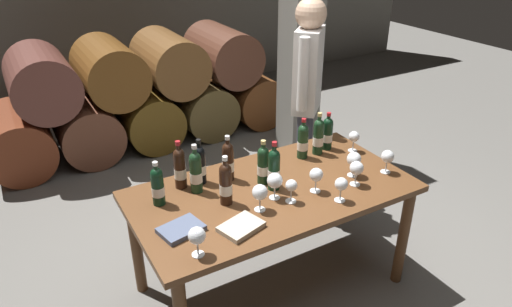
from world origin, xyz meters
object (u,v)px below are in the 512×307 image
leather_ledger (181,229)px  wine_glass_3 (354,137)px  wine_glass_8 (275,181)px  wine_glass_4 (316,175)px  wine_bottle_8 (318,136)px  wine_bottle_3 (158,186)px  wine_bottle_9 (263,165)px  wine_glass_9 (357,169)px  tasting_notebook (241,227)px  wine_bottle_10 (303,141)px  wine_glass_1 (341,185)px  wine_bottle_6 (200,164)px  wine_bottle_7 (228,161)px  wine_glass_2 (197,236)px  wine_bottle_0 (196,172)px  wine_glass_0 (260,193)px  dining_table (272,201)px  wine_glass_5 (291,186)px  wine_glass_6 (388,157)px  wine_bottle_2 (327,133)px  wine_glass_7 (354,160)px  wine_bottle_1 (180,168)px  wine_bottle_4 (274,169)px  sommelier_presenting (307,87)px

leather_ledger → wine_glass_3: bearing=-0.7°
wine_glass_8 → wine_glass_4: bearing=-13.3°
wine_bottle_8 → wine_bottle_3: bearing=-177.1°
wine_bottle_9 → wine_glass_9: size_ratio=1.81×
wine_bottle_9 → tasting_notebook: wine_bottle_9 is taller
wine_bottle_10 → wine_glass_1: wine_bottle_10 is taller
wine_bottle_6 → leather_ledger: wine_bottle_6 is taller
wine_bottle_7 → wine_glass_2: 0.73m
wine_glass_4 → wine_bottle_7: bearing=135.0°
wine_bottle_0 → wine_glass_2: (-0.23, -0.54, -0.02)m
wine_glass_0 → dining_table: bearing=41.0°
wine_glass_8 → wine_glass_5: bearing=-52.1°
wine_glass_5 → wine_glass_8: size_ratio=0.87×
wine_glass_3 → wine_glass_6: size_ratio=0.96×
tasting_notebook → wine_glass_0: bearing=14.0°
dining_table → wine_bottle_2: (0.62, 0.27, 0.21)m
wine_bottle_6 → wine_glass_3: (1.09, -0.14, -0.02)m
wine_glass_7 → tasting_notebook: wine_glass_7 is taller
wine_bottle_8 → wine_glass_2: 1.29m
wine_bottle_6 → wine_glass_0: bearing=-69.8°
wine_bottle_10 → tasting_notebook: 0.91m
wine_glass_4 → wine_bottle_1: bearing=146.4°
wine_bottle_4 → sommelier_presenting: bearing=44.5°
wine_glass_3 → wine_glass_5: (-0.73, -0.32, -0.00)m
wine_bottle_2 → wine_bottle_3: bearing=-176.1°
wine_bottle_8 → sommelier_presenting: sommelier_presenting is taller
wine_glass_3 → sommelier_presenting: (0.02, 0.60, 0.18)m
wine_bottle_0 → tasting_notebook: wine_bottle_0 is taller
wine_bottle_6 → dining_table: bearing=-39.8°
wine_bottle_0 → wine_glass_5: (0.42, -0.38, -0.03)m
wine_bottle_6 → wine_glass_3: wine_bottle_6 is taller
wine_bottle_10 → wine_glass_8: bearing=-141.9°
wine_glass_6 → wine_bottle_8: bearing=116.7°
wine_bottle_3 → wine_glass_3: bearing=-1.6°
wine_bottle_8 → wine_bottle_10: 0.13m
wine_glass_0 → wine_glass_1: bearing=-18.3°
wine_bottle_4 → wine_glass_9: (0.46, -0.21, -0.02)m
wine_bottle_4 → wine_glass_6: 0.75m
wine_glass_6 → wine_glass_4: bearing=175.8°
wine_glass_3 → tasting_notebook: (-1.11, -0.41, -0.09)m
wine_glass_5 → wine_glass_7: wine_glass_7 is taller
dining_table → wine_bottle_7: wine_bottle_7 is taller
wine_glass_1 → leather_ledger: 0.93m
wine_bottle_4 → wine_bottle_6: (-0.35, 0.29, -0.01)m
wine_glass_0 → leather_ledger: 0.47m
wine_glass_0 → leather_ledger: (-0.46, 0.03, -0.10)m
wine_glass_4 → wine_glass_8: size_ratio=0.95×
wine_bottle_6 → wine_bottle_8: wine_bottle_8 is taller
wine_bottle_8 → wine_bottle_10: bearing=178.5°
wine_bottle_0 → wine_bottle_9: wine_bottle_0 is taller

